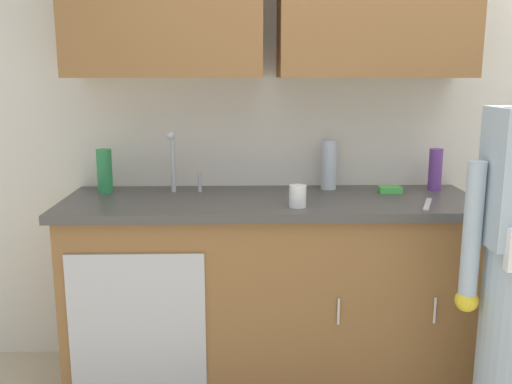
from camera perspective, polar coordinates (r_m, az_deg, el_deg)
name	(u,v)px	position (r m, az deg, el deg)	size (l,w,h in m)	color
kitchen_wall_with_uppers	(349,82)	(2.94, 9.46, 10.95)	(4.80, 0.44, 2.70)	silver
counter_cabinet	(270,295)	(2.81, 1.40, -10.42)	(1.90, 0.62, 0.90)	brown
countertop	(271,202)	(2.67, 1.51, -1.01)	(1.96, 0.66, 0.04)	#474442
sink	(179,201)	(2.69, -7.89, -0.91)	(0.50, 0.36, 0.35)	#B7BABF
bottle_cleaner_spray	(329,165)	(2.87, 7.45, 2.77)	(0.08, 0.08, 0.25)	silver
bottle_dish_liquid	(105,171)	(2.86, -15.17, 2.08)	(0.07, 0.07, 0.22)	#2D8C4C
bottle_water_tall	(435,170)	(2.96, 17.80, 2.18)	(0.07, 0.07, 0.21)	#66388C
cup_by_sink	(298,196)	(2.48, 4.27, -0.42)	(0.08, 0.08, 0.10)	white
knife_on_counter	(428,204)	(2.63, 17.08, -1.19)	(0.24, 0.02, 0.01)	silver
sponge	(390,190)	(2.86, 13.49, 0.25)	(0.11, 0.07, 0.03)	#4CBF4C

